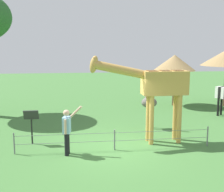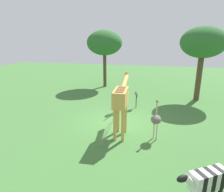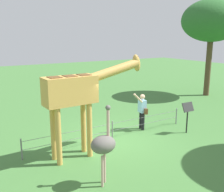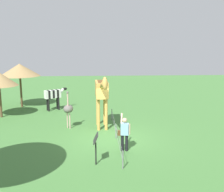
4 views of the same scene
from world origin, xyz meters
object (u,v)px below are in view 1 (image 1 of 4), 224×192
at_px(visitor, 67,129).
at_px(info_sign, 31,120).
at_px(shade_hut_far, 175,63).
at_px(giraffe, 157,86).
at_px(ostrich, 149,103).

xyz_separation_m(visitor, info_sign, (1.37, -1.32, 0.05)).
bearing_deg(shade_hut_far, giraffe, 66.50).
bearing_deg(giraffe, visitor, 15.63).
distance_m(shade_hut_far, info_sign, 10.22).
xyz_separation_m(giraffe, info_sign, (4.74, -0.38, -1.26)).
relative_size(giraffe, shade_hut_far, 1.20).
bearing_deg(visitor, info_sign, -43.98).
relative_size(visitor, info_sign, 1.28).
bearing_deg(visitor, shade_hut_far, -129.16).
xyz_separation_m(shade_hut_far, info_sign, (7.72, 6.48, -1.70)).
bearing_deg(giraffe, shade_hut_far, -113.50).
relative_size(visitor, ostrich, 0.75).
bearing_deg(ostrich, info_sign, 17.94).
xyz_separation_m(giraffe, shade_hut_far, (-2.98, -6.86, 0.44)).
height_order(giraffe, shade_hut_far, giraffe).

